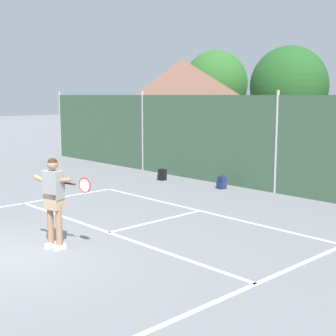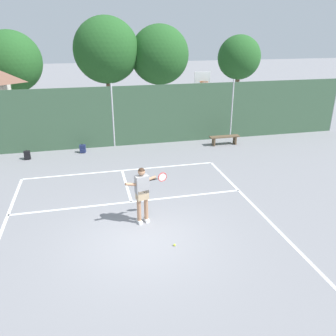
{
  "view_description": "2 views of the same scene",
  "coord_description": "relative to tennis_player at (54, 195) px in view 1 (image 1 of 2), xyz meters",
  "views": [
    {
      "loc": [
        8.6,
        -3.75,
        3.09
      ],
      "look_at": [
        -1.11,
        5.37,
        1.06
      ],
      "focal_mm": 51.27,
      "sensor_mm": 36.0,
      "label": 1
    },
    {
      "loc": [
        -1.26,
        -8.41,
        5.67
      ],
      "look_at": [
        1.29,
        2.27,
        1.26
      ],
      "focal_mm": 36.78,
      "sensor_mm": 36.0,
      "label": 2
    }
  ],
  "objects": [
    {
      "name": "ground_plane",
      "position": [
        -0.18,
        -1.02,
        -1.11
      ],
      "size": [
        120.0,
        120.0,
        0.0
      ],
      "primitive_type": "plane",
      "color": "gray"
    },
    {
      "name": "court_markings",
      "position": [
        -0.18,
        -0.38,
        -1.11
      ],
      "size": [
        8.3,
        11.1,
        0.01
      ],
      "color": "white",
      "rests_on": "ground"
    },
    {
      "name": "chainlink_fence",
      "position": [
        -0.18,
        7.98,
        0.44
      ],
      "size": [
        26.09,
        0.09,
        3.24
      ],
      "color": "#38563D",
      "rests_on": "ground"
    },
    {
      "name": "clubhouse_building",
      "position": [
        -8.75,
        12.28,
        1.41
      ],
      "size": [
        5.87,
        4.81,
        4.86
      ],
      "color": "beige",
      "rests_on": "ground"
    },
    {
      "name": "tennis_player",
      "position": [
        0.0,
        0.0,
        0.0
      ],
      "size": [
        1.38,
        0.5,
        1.85
      ],
      "color": "silver",
      "rests_on": "ground"
    },
    {
      "name": "backpack_black",
      "position": [
        -4.36,
        6.93,
        -0.92
      ],
      "size": [
        0.29,
        0.26,
        0.46
      ],
      "color": "black",
      "rests_on": "ground"
    },
    {
      "name": "backpack_navy",
      "position": [
        -1.81,
        7.28,
        -0.92
      ],
      "size": [
        0.31,
        0.28,
        0.46
      ],
      "color": "navy",
      "rests_on": "ground"
    }
  ]
}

